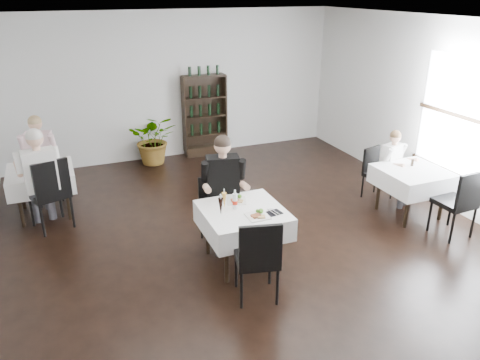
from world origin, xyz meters
name	(u,v)px	position (x,y,z in m)	size (l,w,h in m)	color
room_shell	(265,153)	(0.00, 0.00, 1.50)	(9.00, 9.00, 9.00)	black
window_right	(476,124)	(3.48, 0.00, 1.50)	(0.06, 2.30, 1.85)	white
wine_shelf	(205,116)	(0.60, 4.31, 0.85)	(0.90, 0.28, 1.75)	black
main_table	(243,220)	(-0.30, 0.00, 0.62)	(1.03, 1.03, 0.77)	black
left_table	(41,178)	(-2.70, 2.50, 0.62)	(0.98, 0.98, 0.77)	black
right_table	(412,179)	(2.70, 0.30, 0.62)	(0.98, 0.98, 0.77)	black
potted_tree	(154,139)	(-0.55, 4.17, 0.52)	(0.94, 0.81, 1.04)	#28581E
main_chair_far	(216,206)	(-0.43, 0.68, 0.55)	(0.47, 0.47, 0.96)	black
main_chair_near	(258,256)	(-0.46, -0.83, 0.60)	(0.58, 0.58, 1.05)	black
left_chair_far	(42,171)	(-2.70, 3.10, 0.53)	(0.55, 0.55, 0.93)	black
left_chair_near	(50,190)	(-2.58, 1.91, 0.65)	(0.66, 0.66, 1.13)	black
right_chair_far	(375,170)	(2.60, 1.08, 0.50)	(0.50, 0.50, 0.88)	black
right_chair_near	(460,199)	(2.83, -0.55, 0.60)	(0.50, 0.51, 1.05)	black
diner_main	(224,184)	(-0.36, 0.54, 0.92)	(0.65, 0.69, 1.59)	#404147
diner_left_far	(39,154)	(-2.69, 3.01, 0.87)	(0.62, 0.66, 1.49)	#404147
diner_left_near	(40,172)	(-2.68, 1.96, 0.93)	(0.64, 0.66, 1.59)	#404147
diner_right_far	(395,162)	(2.75, 0.78, 0.73)	(0.53, 0.56, 1.25)	#404147
plate_far	(237,200)	(-0.28, 0.26, 0.79)	(0.31, 0.31, 0.08)	white
plate_near	(258,215)	(-0.20, -0.26, 0.79)	(0.27, 0.27, 0.08)	white
pilsner_dark	(221,206)	(-0.61, -0.04, 0.89)	(0.07, 0.07, 0.28)	black
pilsner_lager	(224,200)	(-0.50, 0.13, 0.88)	(0.06, 0.06, 0.27)	gold
coke_bottle	(235,201)	(-0.38, 0.06, 0.88)	(0.07, 0.07, 0.26)	silver
napkin_cutlery	(274,213)	(0.02, -0.24, 0.78)	(0.21, 0.21, 0.02)	black
pepper_mill	(412,163)	(2.79, 0.45, 0.82)	(0.04, 0.04, 0.11)	black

